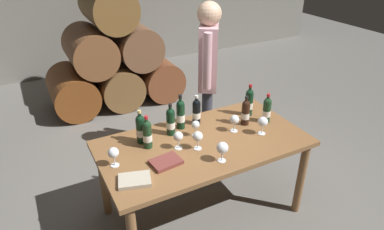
# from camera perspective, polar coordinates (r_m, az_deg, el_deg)

# --- Properties ---
(ground_plane) EXTENTS (14.00, 14.00, 0.00)m
(ground_plane) POSITION_cam_1_polar(r_m,az_deg,el_deg) (3.29, 1.68, -15.60)
(ground_plane) COLOR #66635E
(barrel_stack) EXTENTS (1.86, 0.90, 1.69)m
(barrel_stack) POSITION_cam_1_polar(r_m,az_deg,el_deg) (5.06, -12.90, 9.04)
(barrel_stack) COLOR brown
(barrel_stack) RESTS_ON ground_plane
(dining_table) EXTENTS (1.70, 0.90, 0.76)m
(dining_table) POSITION_cam_1_polar(r_m,az_deg,el_deg) (2.87, 1.87, -5.94)
(dining_table) COLOR brown
(dining_table) RESTS_ON ground_plane
(wine_bottle_0) EXTENTS (0.07, 0.07, 0.27)m
(wine_bottle_0) POSITION_cam_1_polar(r_m,az_deg,el_deg) (3.04, 8.90, 0.48)
(wine_bottle_0) COLOR black
(wine_bottle_0) RESTS_ON dining_table
(wine_bottle_1) EXTENTS (0.07, 0.07, 0.28)m
(wine_bottle_1) POSITION_cam_1_polar(r_m,az_deg,el_deg) (3.01, 0.75, 0.57)
(wine_bottle_1) COLOR black
(wine_bottle_1) RESTS_ON dining_table
(wine_bottle_2) EXTENTS (0.07, 0.07, 0.29)m
(wine_bottle_2) POSITION_cam_1_polar(r_m,az_deg,el_deg) (2.85, -3.57, -1.05)
(wine_bottle_2) COLOR black
(wine_bottle_2) RESTS_ON dining_table
(wine_bottle_3) EXTENTS (0.07, 0.07, 0.31)m
(wine_bottle_3) POSITION_cam_1_polar(r_m,az_deg,el_deg) (3.20, 9.48, 2.15)
(wine_bottle_3) COLOR black
(wine_bottle_3) RESTS_ON dining_table
(wine_bottle_4) EXTENTS (0.07, 0.07, 0.28)m
(wine_bottle_4) POSITION_cam_1_polar(r_m,az_deg,el_deg) (3.11, 12.34, 0.84)
(wine_bottle_4) COLOR #19381E
(wine_bottle_4) RESTS_ON dining_table
(wine_bottle_5) EXTENTS (0.07, 0.07, 0.29)m
(wine_bottle_5) POSITION_cam_1_polar(r_m,az_deg,el_deg) (2.77, -8.55, -2.26)
(wine_bottle_5) COLOR black
(wine_bottle_5) RESTS_ON dining_table
(wine_bottle_6) EXTENTS (0.07, 0.07, 0.28)m
(wine_bottle_6) POSITION_cam_1_polar(r_m,az_deg,el_deg) (2.70, -7.46, -3.13)
(wine_bottle_6) COLOR #19381E
(wine_bottle_6) RESTS_ON dining_table
(wine_bottle_7) EXTENTS (0.07, 0.07, 0.32)m
(wine_bottle_7) POSITION_cam_1_polar(r_m,az_deg,el_deg) (2.94, -1.91, 0.16)
(wine_bottle_7) COLOR black
(wine_bottle_7) RESTS_ON dining_table
(wine_glass_0) EXTENTS (0.09, 0.09, 0.16)m
(wine_glass_0) POSITION_cam_1_polar(r_m,az_deg,el_deg) (2.54, 5.07, -5.52)
(wine_glass_0) COLOR white
(wine_glass_0) RESTS_ON dining_table
(wine_glass_1) EXTENTS (0.08, 0.08, 0.15)m
(wine_glass_1) POSITION_cam_1_polar(r_m,az_deg,el_deg) (2.67, -2.31, -3.64)
(wine_glass_1) COLOR white
(wine_glass_1) RESTS_ON dining_table
(wine_glass_2) EXTENTS (0.07, 0.07, 0.14)m
(wine_glass_2) POSITION_cam_1_polar(r_m,az_deg,el_deg) (2.83, 0.60, -1.74)
(wine_glass_2) COLOR white
(wine_glass_2) RESTS_ON dining_table
(wine_glass_3) EXTENTS (0.08, 0.08, 0.15)m
(wine_glass_3) POSITION_cam_1_polar(r_m,az_deg,el_deg) (2.55, -12.94, -6.22)
(wine_glass_3) COLOR white
(wine_glass_3) RESTS_ON dining_table
(wine_glass_4) EXTENTS (0.08, 0.08, 0.15)m
(wine_glass_4) POSITION_cam_1_polar(r_m,az_deg,el_deg) (2.92, 7.10, -0.83)
(wine_glass_4) COLOR white
(wine_glass_4) RESTS_ON dining_table
(wine_glass_5) EXTENTS (0.08, 0.08, 0.15)m
(wine_glass_5) POSITION_cam_1_polar(r_m,az_deg,el_deg) (2.67, 0.97, -3.66)
(wine_glass_5) COLOR white
(wine_glass_5) RESTS_ON dining_table
(wine_glass_6) EXTENTS (0.09, 0.09, 0.16)m
(wine_glass_6) POSITION_cam_1_polar(r_m,az_deg,el_deg) (2.92, 11.70, -1.18)
(wine_glass_6) COLOR white
(wine_glass_6) RESTS_ON dining_table
(tasting_notebook) EXTENTS (0.24, 0.18, 0.03)m
(tasting_notebook) POSITION_cam_1_polar(r_m,az_deg,el_deg) (2.56, -4.37, -7.78)
(tasting_notebook) COLOR brown
(tasting_notebook) RESTS_ON dining_table
(leather_ledger) EXTENTS (0.26, 0.22, 0.03)m
(leather_ledger) POSITION_cam_1_polar(r_m,az_deg,el_deg) (2.42, -9.53, -10.63)
(leather_ledger) COLOR #B2A893
(leather_ledger) RESTS_ON dining_table
(sommelier_presenting) EXTENTS (0.32, 0.43, 1.72)m
(sommelier_presenting) POSITION_cam_1_polar(r_m,az_deg,el_deg) (3.48, 2.69, 7.50)
(sommelier_presenting) COLOR #383842
(sommelier_presenting) RESTS_ON ground_plane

